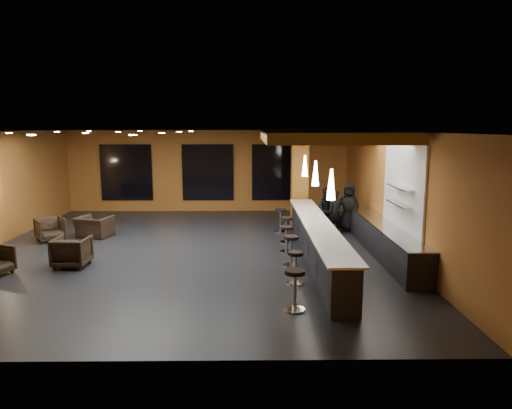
{
  "coord_description": "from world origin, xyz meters",
  "views": [
    {
      "loc": [
        1.83,
        -13.16,
        3.63
      ],
      "look_at": [
        2.0,
        0.5,
        1.3
      ],
      "focal_mm": 32.0,
      "sensor_mm": 36.0,
      "label": 1
    }
  ],
  "objects_px": {
    "pendant_0": "(331,184)",
    "staff_a": "(336,213)",
    "armchair_d": "(94,227)",
    "column": "(299,178)",
    "bar_stool_1": "(296,263)",
    "pendant_2": "(305,166)",
    "staff_c": "(348,208)",
    "staff_b": "(328,211)",
    "bar_stool_4": "(286,226)",
    "bar_stool_0": "(295,285)",
    "bar_stool_5": "(281,217)",
    "armchair_b": "(72,252)",
    "bar_counter": "(317,242)",
    "bar_stool_2": "(291,247)",
    "bar_stool_3": "(287,236)",
    "prep_counter": "(384,240)",
    "armchair_c": "(50,229)",
    "pendant_1": "(315,173)"
  },
  "relations": [
    {
      "from": "pendant_0",
      "to": "staff_a",
      "type": "height_order",
      "value": "pendant_0"
    },
    {
      "from": "staff_a",
      "to": "armchair_d",
      "type": "height_order",
      "value": "staff_a"
    },
    {
      "from": "column",
      "to": "pendant_0",
      "type": "height_order",
      "value": "column"
    },
    {
      "from": "bar_stool_1",
      "to": "pendant_0",
      "type": "bearing_deg",
      "value": -4.22
    },
    {
      "from": "pendant_2",
      "to": "armchair_d",
      "type": "distance_m",
      "value": 7.31
    },
    {
      "from": "staff_c",
      "to": "staff_b",
      "type": "bearing_deg",
      "value": -145.58
    },
    {
      "from": "staff_b",
      "to": "bar_stool_4",
      "type": "distance_m",
      "value": 1.96
    },
    {
      "from": "staff_b",
      "to": "bar_stool_0",
      "type": "bearing_deg",
      "value": -87.1
    },
    {
      "from": "bar_stool_5",
      "to": "armchair_b",
      "type": "bearing_deg",
      "value": -145.9
    },
    {
      "from": "bar_counter",
      "to": "staff_a",
      "type": "bearing_deg",
      "value": 70.23
    },
    {
      "from": "armchair_d",
      "to": "bar_stool_2",
      "type": "bearing_deg",
      "value": 167.92
    },
    {
      "from": "staff_b",
      "to": "bar_stool_3",
      "type": "height_order",
      "value": "staff_b"
    },
    {
      "from": "bar_stool_4",
      "to": "pendant_0",
      "type": "bearing_deg",
      "value": -80.07
    },
    {
      "from": "column",
      "to": "staff_b",
      "type": "distance_m",
      "value": 1.92
    },
    {
      "from": "column",
      "to": "bar_stool_5",
      "type": "height_order",
      "value": "column"
    },
    {
      "from": "prep_counter",
      "to": "armchair_b",
      "type": "relative_size",
      "value": 6.91
    },
    {
      "from": "column",
      "to": "bar_stool_1",
      "type": "height_order",
      "value": "column"
    },
    {
      "from": "armchair_d",
      "to": "bar_stool_5",
      "type": "xyz_separation_m",
      "value": [
        6.26,
        0.62,
        0.19
      ]
    },
    {
      "from": "staff_c",
      "to": "pendant_2",
      "type": "bearing_deg",
      "value": -151.01
    },
    {
      "from": "bar_counter",
      "to": "bar_stool_5",
      "type": "distance_m",
      "value": 3.46
    },
    {
      "from": "armchair_c",
      "to": "armchair_d",
      "type": "xyz_separation_m",
      "value": [
        1.25,
        0.49,
        -0.03
      ]
    },
    {
      "from": "bar_stool_0",
      "to": "staff_a",
      "type": "bearing_deg",
      "value": 72.81
    },
    {
      "from": "bar_counter",
      "to": "bar_stool_0",
      "type": "xyz_separation_m",
      "value": [
        -0.94,
        -3.52,
        0.04
      ]
    },
    {
      "from": "armchair_b",
      "to": "bar_stool_1",
      "type": "relative_size",
      "value": 1.12
    },
    {
      "from": "pendant_0",
      "to": "staff_a",
      "type": "relative_size",
      "value": 0.46
    },
    {
      "from": "staff_a",
      "to": "armchair_c",
      "type": "height_order",
      "value": "staff_a"
    },
    {
      "from": "staff_c",
      "to": "bar_stool_2",
      "type": "xyz_separation_m",
      "value": [
        -2.35,
        -3.98,
        -0.34
      ]
    },
    {
      "from": "staff_c",
      "to": "bar_stool_4",
      "type": "distance_m",
      "value": 2.76
    },
    {
      "from": "pendant_0",
      "to": "bar_stool_4",
      "type": "bearing_deg",
      "value": 99.93
    },
    {
      "from": "bar_counter",
      "to": "staff_c",
      "type": "distance_m",
      "value": 3.81
    },
    {
      "from": "armchair_b",
      "to": "bar_stool_5",
      "type": "xyz_separation_m",
      "value": [
        5.75,
        3.89,
        0.14
      ]
    },
    {
      "from": "prep_counter",
      "to": "staff_c",
      "type": "height_order",
      "value": "staff_c"
    },
    {
      "from": "armchair_c",
      "to": "column",
      "type": "bearing_deg",
      "value": -22.52
    },
    {
      "from": "staff_b",
      "to": "armchair_b",
      "type": "xyz_separation_m",
      "value": [
        -7.34,
        -3.66,
        -0.41
      ]
    },
    {
      "from": "column",
      "to": "bar_stool_3",
      "type": "bearing_deg",
      "value": -101.38
    },
    {
      "from": "bar_stool_0",
      "to": "bar_stool_4",
      "type": "height_order",
      "value": "bar_stool_0"
    },
    {
      "from": "pendant_1",
      "to": "bar_stool_2",
      "type": "bearing_deg",
      "value": -125.71
    },
    {
      "from": "prep_counter",
      "to": "armchair_d",
      "type": "distance_m",
      "value": 9.3
    },
    {
      "from": "column",
      "to": "armchair_c",
      "type": "distance_m",
      "value": 8.71
    },
    {
      "from": "staff_c",
      "to": "bar_stool_0",
      "type": "distance_m",
      "value": 7.42
    },
    {
      "from": "bar_stool_3",
      "to": "bar_stool_4",
      "type": "relative_size",
      "value": 0.95
    },
    {
      "from": "armchair_d",
      "to": "pendant_0",
      "type": "bearing_deg",
      "value": 161.57
    },
    {
      "from": "bar_stool_0",
      "to": "staff_b",
      "type": "bearing_deg",
      "value": 75.14
    },
    {
      "from": "bar_counter",
      "to": "bar_stool_2",
      "type": "height_order",
      "value": "bar_counter"
    },
    {
      "from": "armchair_c",
      "to": "bar_stool_4",
      "type": "bearing_deg",
      "value": -40.83
    },
    {
      "from": "bar_stool_0",
      "to": "prep_counter",
      "type": "bearing_deg",
      "value": 53.83
    },
    {
      "from": "bar_stool_0",
      "to": "pendant_2",
      "type": "bearing_deg",
      "value": 81.79
    },
    {
      "from": "pendant_2",
      "to": "bar_stool_2",
      "type": "bearing_deg",
      "value": -101.97
    },
    {
      "from": "staff_a",
      "to": "pendant_2",
      "type": "bearing_deg",
      "value": 157.32
    },
    {
      "from": "armchair_b",
      "to": "staff_a",
      "type": "bearing_deg",
      "value": -153.62
    }
  ]
}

